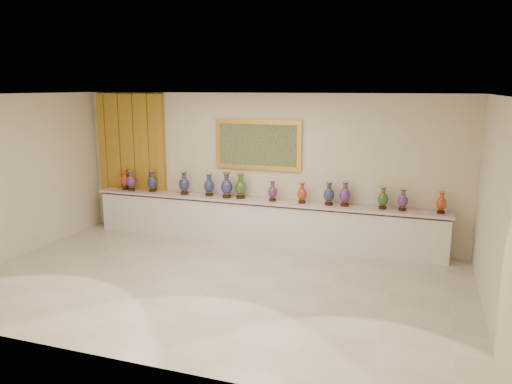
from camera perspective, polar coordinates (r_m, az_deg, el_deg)
ground at (r=8.24m, az=-4.59°, el=-10.34°), size 8.00×8.00×0.00m
room at (r=11.09m, az=-11.91°, el=3.70°), size 8.00×8.00×8.00m
counter at (r=10.11m, az=0.49°, el=-3.44°), size 7.28×0.48×0.90m
vase_0 at (r=11.33m, az=-14.69°, el=1.31°), size 0.22×0.22×0.45m
vase_1 at (r=11.17m, az=-14.08°, el=1.16°), size 0.27×0.27×0.44m
vase_2 at (r=10.97m, az=-11.77°, el=1.10°), size 0.27×0.27×0.45m
vase_3 at (r=10.55m, az=-8.20°, el=0.90°), size 0.29×0.29×0.49m
vase_4 at (r=10.35m, az=-5.38°, el=0.70°), size 0.27×0.27×0.46m
vase_5 at (r=10.13m, az=-3.36°, el=0.62°), size 0.30×0.30×0.51m
vase_6 at (r=10.08m, az=-1.77°, el=0.55°), size 0.29×0.29×0.50m
vase_7 at (r=9.85m, az=1.92°, el=0.01°), size 0.24×0.24×0.40m
vase_8 at (r=9.70m, az=5.28°, el=-0.20°), size 0.25×0.25×0.41m
vase_9 at (r=9.61m, az=8.34°, el=-0.30°), size 0.23×0.23×0.45m
vase_10 at (r=9.58m, az=10.14°, el=-0.34°), size 0.28×0.28×0.47m
vase_11 at (r=9.51m, az=14.32°, el=-0.76°), size 0.23×0.23×0.42m
vase_12 at (r=9.47m, az=16.43°, el=-0.96°), size 0.20×0.20×0.41m
vase_13 at (r=9.47m, az=20.43°, el=-1.24°), size 0.23×0.23×0.40m
label_card at (r=10.60m, az=-9.43°, el=-0.28°), size 0.10×0.06×0.00m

